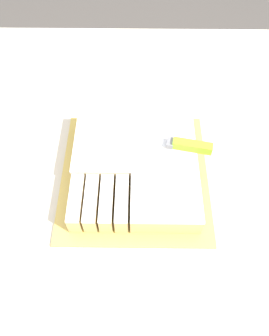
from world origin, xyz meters
The scene contains 5 objects.
ground_plane centered at (0.00, 0.00, 0.00)m, with size 8.00×8.00×0.00m, color #4C4742.
countertop centered at (0.00, 0.00, 0.47)m, with size 1.40×1.10×0.95m.
cake_board centered at (0.07, -0.07, 0.95)m, with size 0.36×0.38×0.01m.
cake centered at (0.07, -0.07, 0.98)m, with size 0.30×0.31×0.06m.
knife centered at (0.16, -0.02, 1.02)m, with size 0.32×0.09×0.02m.
Camera 1 is at (0.07, -0.51, 1.64)m, focal length 35.00 mm.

